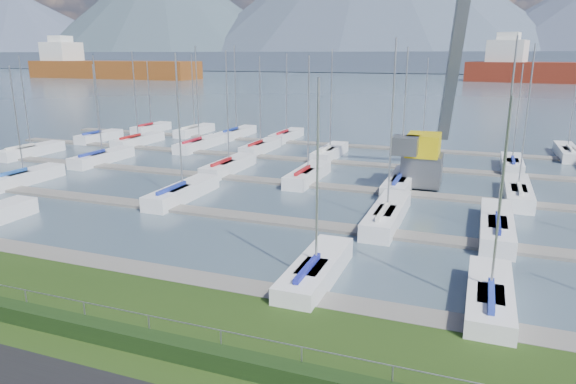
% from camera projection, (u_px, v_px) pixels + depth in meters
% --- Properties ---
extents(water, '(800.00, 540.00, 0.20)m').
position_uv_depth(water, '(464.00, 77.00, 253.96)').
color(water, '#475968').
extents(hedge, '(80.00, 0.70, 0.70)m').
position_uv_depth(hedge, '(167.00, 347.00, 18.45)').
color(hedge, black).
rests_on(hedge, grass).
extents(fence, '(80.00, 0.04, 0.04)m').
position_uv_depth(fence, '(172.00, 320.00, 18.59)').
color(fence, gray).
rests_on(fence, grass).
extents(foothill, '(900.00, 80.00, 12.00)m').
position_uv_depth(foothill, '(470.00, 62.00, 315.55)').
color(foothill, '#434E62').
rests_on(foothill, water).
extents(mountains, '(1190.00, 360.00, 115.00)m').
position_uv_depth(mountains, '(489.00, 2.00, 369.90)').
color(mountains, '#4A536C').
rests_on(mountains, water).
extents(docks, '(90.00, 41.60, 0.25)m').
position_uv_depth(docks, '(348.00, 188.00, 42.46)').
color(docks, slate).
rests_on(docks, water).
extents(crane, '(5.56, 13.22, 22.35)m').
position_uv_depth(crane, '(432.00, 119.00, 42.78)').
color(crane, slate).
rests_on(crane, water).
extents(cargo_ship_west, '(84.85, 19.61, 21.50)m').
position_uv_depth(cargo_ship_west, '(106.00, 69.00, 238.32)').
color(cargo_ship_west, brown).
rests_on(cargo_ship_west, water).
extents(sailboat_fleet, '(74.05, 49.05, 13.25)m').
position_uv_depth(sailboat_fleet, '(338.00, 116.00, 44.69)').
color(sailboat_fleet, '#1D4992').
rests_on(sailboat_fleet, water).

